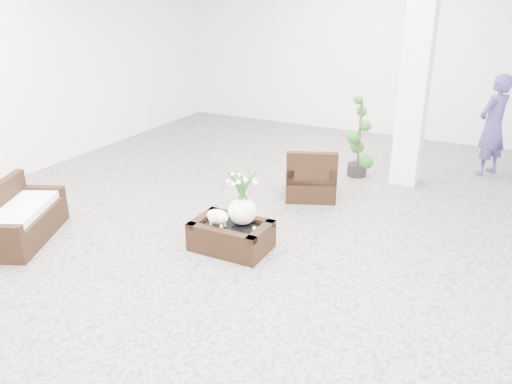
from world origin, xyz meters
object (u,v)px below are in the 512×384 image
at_px(loveseat, 20,213).
at_px(topiary, 359,137).
at_px(coffee_table, 231,237).
at_px(armchair, 311,172).

bearing_deg(loveseat, topiary, -60.40).
relative_size(coffee_table, topiary, 0.69).
height_order(coffee_table, loveseat, loveseat).
xyz_separation_m(coffee_table, loveseat, (-2.42, -0.96, 0.19)).
relative_size(coffee_table, armchair, 1.17).
xyz_separation_m(armchair, topiary, (0.36, 1.20, 0.27)).
bearing_deg(coffee_table, topiary, 79.93).
distance_m(coffee_table, armchair, 2.03).
distance_m(armchair, loveseat, 3.96).
bearing_deg(topiary, coffee_table, -100.07).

